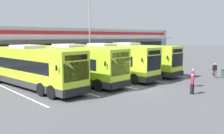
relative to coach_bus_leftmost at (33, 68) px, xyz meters
The scene contains 17 objects.
ground_plane 9.04m from the coach_bus_leftmost, 43.11° to the right, with size 200.00×200.00×0.00m, color #4C4C51.
terminal_building 21.87m from the coach_bus_leftmost, 72.77° to the left, with size 70.00×13.00×6.00m.
red_barrier_wall 10.71m from the coach_bus_leftmost, 52.55° to the left, with size 60.00×0.40×1.10m.
coach_bus_leftmost is the anchor object (origin of this frame).
coach_bus_left_centre 4.19m from the coach_bus_leftmost, ahead, with size 3.89×12.33×3.78m.
coach_bus_centre 8.57m from the coach_bus_leftmost, ahead, with size 3.89×12.33×3.78m.
coach_bus_right_centre 12.65m from the coach_bus_leftmost, ahead, with size 3.89×12.33×3.78m.
bay_stripe_far_west 2.63m from the coach_bus_leftmost, behind, with size 0.14×13.00×0.01m, color silver.
bay_stripe_west 2.89m from the coach_bus_leftmost, ahead, with size 0.14×13.00×0.01m, color silver.
bay_stripe_mid_west 6.71m from the coach_bus_leftmost, ahead, with size 0.14×13.00×0.01m, color silver.
bay_stripe_centre 10.82m from the coach_bus_leftmost, ahead, with size 0.14×13.00×0.01m, color silver.
bay_stripe_mid_east 14.97m from the coach_bus_leftmost, ahead, with size 0.14×13.00×0.01m, color silver.
pedestrian_with_handbag 19.04m from the coach_bus_leftmost, 25.50° to the right, with size 0.63×0.50×1.62m.
pedestrian_in_dark_coat 13.55m from the coach_bus_leftmost, 51.97° to the right, with size 0.50×0.37×1.62m.
pedestrian_child 14.33m from the coach_bus_leftmost, 39.66° to the right, with size 0.46×0.42×1.62m.
lamp_post_centre 18.86m from the coach_bus_leftmost, 37.59° to the left, with size 3.24×0.28×11.00m.
litter_bin 19.90m from the coach_bus_leftmost, 26.97° to the right, with size 0.54×0.54×0.93m.
Camera 1 is at (-15.59, -14.61, 4.54)m, focal length 39.41 mm.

